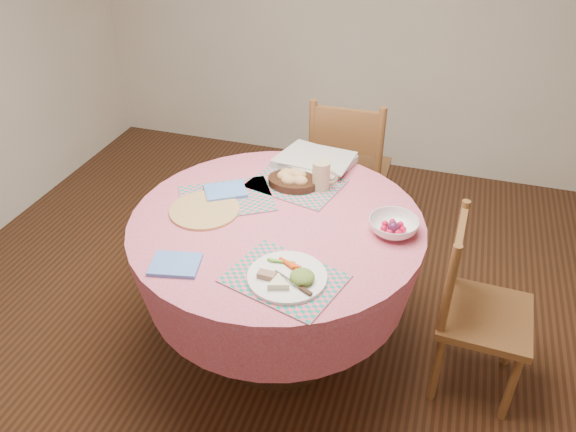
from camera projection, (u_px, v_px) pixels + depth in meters
name	position (u px, v px, depth m)	size (l,w,h in m)	color
ground	(278.00, 345.00, 2.76)	(4.00, 4.00, 0.00)	#331C0F
dining_table	(277.00, 256.00, 2.45)	(1.24, 1.24, 0.75)	#CF6187
chair_right	(475.00, 307.00, 2.36)	(0.39, 0.41, 0.84)	brown
chair_back	(348.00, 169.00, 3.21)	(0.45, 0.43, 0.95)	brown
placemat_front	(285.00, 279.00, 2.03)	(0.40, 0.30, 0.01)	#168075
placemat_left	(227.00, 198.00, 2.48)	(0.40, 0.30, 0.01)	#168075
placemat_back	(296.00, 184.00, 2.58)	(0.40, 0.30, 0.01)	#168075
wicker_trivet	(205.00, 210.00, 2.39)	(0.30, 0.30, 0.01)	#A18846
napkin_near	(175.00, 264.00, 2.09)	(0.18, 0.14, 0.01)	#5380D6
napkin_far	(225.00, 191.00, 2.51)	(0.18, 0.14, 0.01)	#5380D6
dinner_plate	(288.00, 276.00, 2.01)	(0.29, 0.29, 0.05)	white
bread_bowl	(293.00, 179.00, 2.55)	(0.23, 0.23, 0.08)	black
latte_mug	(322.00, 175.00, 2.50)	(0.12, 0.08, 0.13)	tan
fruit_bowl	(393.00, 226.00, 2.25)	(0.21, 0.21, 0.06)	white
newspaper_stack	(315.00, 161.00, 2.71)	(0.40, 0.35, 0.04)	silver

